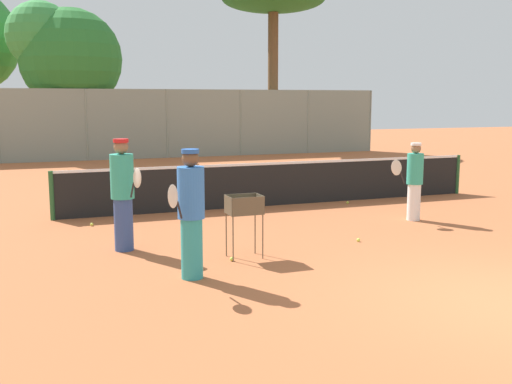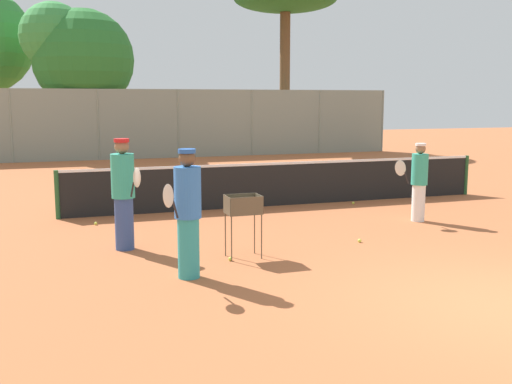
{
  "view_description": "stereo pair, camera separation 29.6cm",
  "coord_description": "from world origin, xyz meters",
  "px_view_note": "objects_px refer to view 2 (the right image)",
  "views": [
    {
      "loc": [
        -5.65,
        -5.66,
        2.58
      ],
      "look_at": [
        -2.08,
        3.89,
        1.0
      ],
      "focal_mm": 42.0,
      "sensor_mm": 36.0,
      "label": 1
    },
    {
      "loc": [
        -5.37,
        -5.76,
        2.58
      ],
      "look_at": [
        -2.08,
        3.89,
        1.0
      ],
      "focal_mm": 42.0,
      "sensor_mm": 36.0,
      "label": 2
    }
  ],
  "objects_px": {
    "player_yellow_shirt": "(188,212)",
    "player_red_cap": "(123,193)",
    "parked_car": "(188,137)",
    "tennis_net": "(285,183)",
    "ball_cart": "(243,210)",
    "player_white_outfit": "(419,181)"
  },
  "relations": [
    {
      "from": "player_yellow_shirt",
      "to": "tennis_net",
      "type": "bearing_deg",
      "value": -174.92
    },
    {
      "from": "ball_cart",
      "to": "parked_car",
      "type": "distance_m",
      "value": 21.34
    },
    {
      "from": "player_red_cap",
      "to": "parked_car",
      "type": "distance_m",
      "value": 20.6
    },
    {
      "from": "player_yellow_shirt",
      "to": "ball_cart",
      "type": "xyz_separation_m",
      "value": [
        1.1,
        0.83,
        -0.18
      ]
    },
    {
      "from": "tennis_net",
      "to": "player_yellow_shirt",
      "type": "bearing_deg",
      "value": -124.5
    },
    {
      "from": "parked_car",
      "to": "player_white_outfit",
      "type": "bearing_deg",
      "value": -87.77
    },
    {
      "from": "player_white_outfit",
      "to": "ball_cart",
      "type": "xyz_separation_m",
      "value": [
        -4.44,
        -1.63,
        -0.07
      ]
    },
    {
      "from": "tennis_net",
      "to": "player_red_cap",
      "type": "height_order",
      "value": "player_red_cap"
    },
    {
      "from": "player_yellow_shirt",
      "to": "player_red_cap",
      "type": "bearing_deg",
      "value": -121.59
    },
    {
      "from": "parked_car",
      "to": "ball_cart",
      "type": "bearing_deg",
      "value": -99.94
    },
    {
      "from": "tennis_net",
      "to": "player_white_outfit",
      "type": "xyz_separation_m",
      "value": [
        1.97,
        -2.73,
        0.31
      ]
    },
    {
      "from": "ball_cart",
      "to": "parked_car",
      "type": "bearing_deg",
      "value": 80.06
    },
    {
      "from": "tennis_net",
      "to": "ball_cart",
      "type": "bearing_deg",
      "value": -119.52
    },
    {
      "from": "tennis_net",
      "to": "player_yellow_shirt",
      "type": "relative_size",
      "value": 5.7
    },
    {
      "from": "player_white_outfit",
      "to": "player_yellow_shirt",
      "type": "bearing_deg",
      "value": 15.52
    },
    {
      "from": "player_red_cap",
      "to": "player_yellow_shirt",
      "type": "xyz_separation_m",
      "value": [
        0.68,
        -2.0,
        -0.02
      ]
    },
    {
      "from": "player_red_cap",
      "to": "parked_car",
      "type": "bearing_deg",
      "value": 147.38
    },
    {
      "from": "player_red_cap",
      "to": "tennis_net",
      "type": "bearing_deg",
      "value": 109.69
    },
    {
      "from": "tennis_net",
      "to": "player_white_outfit",
      "type": "distance_m",
      "value": 3.38
    },
    {
      "from": "parked_car",
      "to": "player_red_cap",
      "type": "bearing_deg",
      "value": -105.4
    },
    {
      "from": "tennis_net",
      "to": "parked_car",
      "type": "height_order",
      "value": "parked_car"
    },
    {
      "from": "player_red_cap",
      "to": "parked_car",
      "type": "relative_size",
      "value": 0.46
    }
  ]
}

